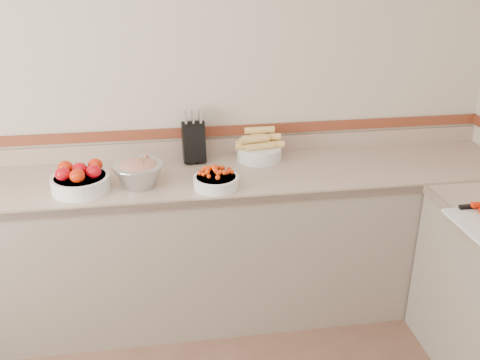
{
  "coord_description": "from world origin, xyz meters",
  "views": [
    {
      "loc": [
        -0.02,
        -1.08,
        2.09
      ],
      "look_at": [
        0.35,
        1.35,
        1.0
      ],
      "focal_mm": 40.0,
      "sensor_mm": 36.0,
      "label": 1
    }
  ],
  "objects": [
    {
      "name": "cherry_tomato_bowl",
      "position": [
        0.24,
        1.5,
        0.94
      ],
      "size": [
        0.24,
        0.24,
        0.13
      ],
      "color": "white",
      "rests_on": "counter_back"
    },
    {
      "name": "tomato_bowl",
      "position": [
        -0.46,
        1.57,
        0.96
      ],
      "size": [
        0.31,
        0.31,
        0.15
      ],
      "color": "white",
      "rests_on": "counter_back"
    },
    {
      "name": "counter_back",
      "position": [
        0.0,
        1.68,
        0.45
      ],
      "size": [
        4.0,
        0.65,
        1.08
      ],
      "color": "tan",
      "rests_on": "ground_plane"
    },
    {
      "name": "corn_bowl",
      "position": [
        0.54,
        1.86,
        0.97
      ],
      "size": [
        0.3,
        0.27,
        0.2
      ],
      "color": "white",
      "rests_on": "counter_back"
    },
    {
      "name": "knife_block",
      "position": [
        0.16,
        1.9,
        1.03
      ],
      "size": [
        0.14,
        0.16,
        0.32
      ],
      "color": "black",
      "rests_on": "counter_back"
    },
    {
      "name": "back_wall",
      "position": [
        0.0,
        2.0,
        1.3
      ],
      "size": [
        4.0,
        0.0,
        4.0
      ],
      "primitive_type": "plane",
      "rotation": [
        1.57,
        0.0,
        0.0
      ],
      "color": "beige",
      "rests_on": "ground_plane"
    },
    {
      "name": "rhubarb_bowl",
      "position": [
        -0.16,
        1.58,
        0.98
      ],
      "size": [
        0.27,
        0.27,
        0.16
      ],
      "color": "#B2B2BA",
      "rests_on": "counter_back"
    }
  ]
}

